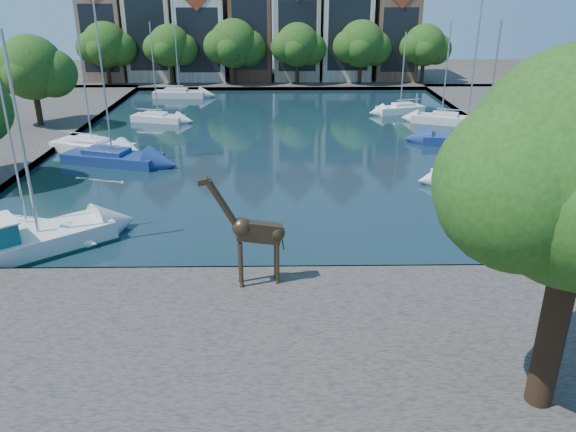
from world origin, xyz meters
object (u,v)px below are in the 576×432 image
object	(u,v)px
giraffe_statue	(253,232)
sailboat_left_a	(28,230)
motorsailer	(10,243)
sailboat_right_a	(481,172)

from	to	relation	value
giraffe_statue	sailboat_left_a	size ratio (longest dim) A/B	0.52
motorsailer	sailboat_left_a	bearing A→B (deg)	92.24
sailboat_left_a	sailboat_right_a	distance (m)	27.96
giraffe_statue	sailboat_right_a	size ratio (longest dim) A/B	0.47
motorsailer	sailboat_right_a	distance (m)	28.66
giraffe_statue	sailboat_right_a	world-z (taller)	sailboat_right_a
sailboat_left_a	sailboat_right_a	world-z (taller)	sailboat_right_a
sailboat_right_a	motorsailer	bearing A→B (deg)	-156.93
motorsailer	sailboat_right_a	world-z (taller)	motorsailer
motorsailer	sailboat_left_a	xyz separation A→B (m)	(-0.09, 2.19, -0.30)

